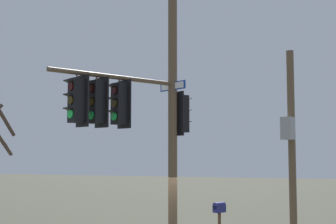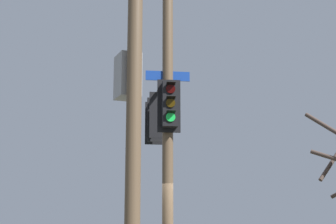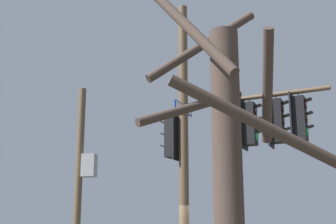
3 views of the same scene
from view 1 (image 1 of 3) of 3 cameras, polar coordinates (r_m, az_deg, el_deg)
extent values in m
cylinder|color=brown|center=(13.19, 0.59, -1.23)|extent=(0.26, 0.26, 8.21)
cylinder|color=brown|center=(12.12, -6.47, 4.35)|extent=(3.26, 2.39, 0.12)
cube|color=black|center=(12.08, -6.16, 1.03)|extent=(0.45, 0.47, 1.10)
cube|color=black|center=(12.18, -5.51, 0.98)|extent=(0.35, 0.49, 1.30)
cylinder|color=#2F0403|center=(12.02, -6.78, 2.70)|extent=(0.15, 0.20, 0.22)
cube|color=black|center=(12.00, -7.07, 3.29)|extent=(0.25, 0.26, 0.06)
cylinder|color=#352504|center=(11.98, -6.80, 1.08)|extent=(0.15, 0.20, 0.22)
cube|color=black|center=(11.95, -7.09, 1.68)|extent=(0.25, 0.26, 0.06)
cylinder|color=#19D147|center=(11.95, -6.81, -0.54)|extent=(0.15, 0.20, 0.22)
cube|color=black|center=(11.92, -7.10, 0.06)|extent=(0.25, 0.26, 0.06)
cylinder|color=brown|center=(12.16, -6.13, 3.97)|extent=(0.04, 0.04, 0.15)
cube|color=black|center=(11.70, -9.00, 1.25)|extent=(0.45, 0.46, 1.10)
cube|color=black|center=(11.80, -8.31, 1.19)|extent=(0.34, 0.49, 1.30)
cylinder|color=#2F0403|center=(11.65, -9.64, 2.96)|extent=(0.14, 0.20, 0.22)
cube|color=black|center=(11.62, -9.94, 3.58)|extent=(0.25, 0.26, 0.06)
cylinder|color=#352504|center=(11.61, -9.67, 1.30)|extent=(0.14, 0.20, 0.22)
cube|color=black|center=(11.58, -9.97, 1.92)|extent=(0.25, 0.26, 0.06)
cylinder|color=#19D147|center=(11.58, -9.69, -0.37)|extent=(0.14, 0.20, 0.22)
cube|color=black|center=(11.55, -9.99, 0.24)|extent=(0.25, 0.26, 0.06)
cylinder|color=brown|center=(11.78, -8.96, 4.27)|extent=(0.04, 0.04, 0.15)
cube|color=black|center=(11.42, -11.43, 1.43)|extent=(0.45, 0.47, 1.10)
cube|color=black|center=(11.50, -10.69, 1.37)|extent=(0.35, 0.48, 1.30)
cylinder|color=#2F0403|center=(11.38, -12.12, 3.18)|extent=(0.15, 0.20, 0.22)
cube|color=black|center=(11.36, -12.44, 3.81)|extent=(0.25, 0.26, 0.06)
cylinder|color=#352504|center=(11.34, -12.15, 1.48)|extent=(0.15, 0.20, 0.22)
cube|color=black|center=(11.31, -12.47, 2.11)|extent=(0.25, 0.26, 0.06)
cylinder|color=#19D147|center=(11.31, -12.18, -0.23)|extent=(0.15, 0.20, 0.22)
cube|color=black|center=(11.28, -12.50, 0.39)|extent=(0.25, 0.26, 0.06)
cylinder|color=brown|center=(11.50, -11.38, 4.52)|extent=(0.04, 0.04, 0.15)
cube|color=black|center=(13.44, 1.72, -0.24)|extent=(0.46, 0.47, 1.10)
cube|color=black|center=(13.33, 1.17, -0.21)|extent=(0.37, 0.47, 1.30)
cylinder|color=#2F0403|center=(13.58, 2.24, 1.16)|extent=(0.16, 0.19, 0.22)
cube|color=black|center=(13.64, 2.48, 1.64)|extent=(0.25, 0.26, 0.06)
cylinder|color=#352504|center=(13.55, 2.25, -0.28)|extent=(0.16, 0.19, 0.22)
cube|color=black|center=(13.61, 2.48, 0.21)|extent=(0.25, 0.26, 0.06)
cylinder|color=#19D147|center=(13.53, 2.25, -1.71)|extent=(0.16, 0.19, 0.22)
cube|color=black|center=(13.58, 2.49, -1.22)|extent=(0.25, 0.26, 0.06)
cube|color=navy|center=(13.29, 0.58, 3.27)|extent=(0.68, 0.90, 0.24)
cube|color=white|center=(13.28, 0.53, 3.28)|extent=(0.60, 0.81, 0.18)
cylinder|color=brown|center=(15.61, 15.30, -4.52)|extent=(0.24, 0.24, 6.61)
cube|color=#99999E|center=(15.31, 14.82, -1.99)|extent=(0.54, 0.49, 0.74)
cube|color=navy|center=(16.67, 6.47, -12.01)|extent=(0.49, 0.47, 0.24)
cylinder|color=navy|center=(16.66, 6.46, -11.60)|extent=(0.49, 0.47, 0.24)
cylinder|color=#473831|center=(16.64, -20.02, -0.55)|extent=(1.74, 0.33, 1.31)
cylinder|color=#473831|center=(16.76, -19.82, -3.92)|extent=(1.70, 0.69, 0.77)
camera|label=2|loc=(22.27, 28.00, -8.26)|focal=54.16mm
camera|label=3|loc=(22.35, -32.54, -8.41)|focal=53.37mm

